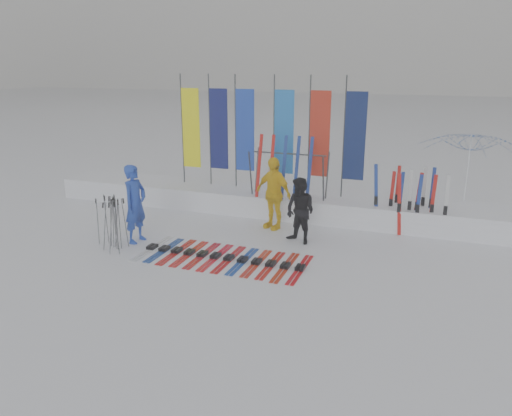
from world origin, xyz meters
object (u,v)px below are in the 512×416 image
at_px(tent_canopy, 466,175).
at_px(person_black, 300,211).
at_px(ski_row, 222,257).
at_px(ski_rack, 289,168).
at_px(person_yellow, 273,193).
at_px(person_blue, 135,204).

bearing_deg(tent_canopy, person_black, -137.65).
height_order(person_black, ski_row, person_black).
bearing_deg(ski_rack, person_yellow, -97.30).
relative_size(person_yellow, ski_row, 0.50).
bearing_deg(ski_rack, person_blue, -133.16).
relative_size(person_blue, tent_canopy, 0.69).
distance_m(person_yellow, ski_rack, 1.07).
bearing_deg(ski_row, person_black, 49.87).
xyz_separation_m(person_black, ski_rack, (-0.82, 1.78, 0.60)).
xyz_separation_m(person_yellow, ski_row, (-0.38, -2.39, -0.89)).
distance_m(person_yellow, ski_row, 2.57).
relative_size(person_black, person_yellow, 0.85).
distance_m(person_blue, ski_rack, 4.17).
xyz_separation_m(person_black, person_yellow, (-0.94, 0.82, 0.14)).
height_order(person_blue, tent_canopy, tent_canopy).
relative_size(person_blue, ski_row, 0.50).
distance_m(person_black, ski_row, 2.17).
bearing_deg(person_black, ski_rack, 139.00).
bearing_deg(person_black, tent_canopy, 66.72).
bearing_deg(tent_canopy, person_yellow, -151.34).
distance_m(person_black, tent_canopy, 4.98).
relative_size(person_blue, person_yellow, 1.01).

